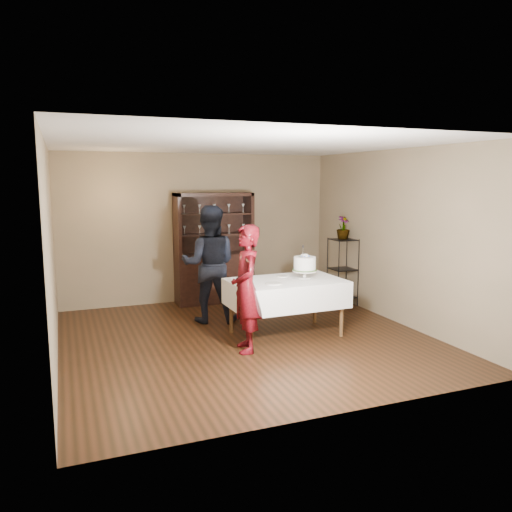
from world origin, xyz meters
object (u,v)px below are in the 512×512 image
at_px(man, 209,264).
at_px(cake, 305,265).
at_px(plant_etagere, 343,269).
at_px(potted_plant, 343,228).
at_px(china_hutch, 214,266).
at_px(cake_table, 286,293).
at_px(woman, 246,289).

bearing_deg(man, cake, 157.08).
distance_m(plant_etagere, potted_plant, 0.74).
bearing_deg(china_hutch, cake_table, -80.41).
distance_m(china_hutch, cake_table, 2.33).
distance_m(woman, potted_plant, 3.04).
height_order(woman, man, man).
distance_m(plant_etagere, man, 2.54).
height_order(cake_table, potted_plant, potted_plant).
xyz_separation_m(china_hutch, potted_plant, (2.08, -1.03, 0.73)).
relative_size(cake_table, man, 0.89).
bearing_deg(cake_table, woman, -150.63).
xyz_separation_m(china_hutch, plant_etagere, (2.08, -1.05, -0.01)).
relative_size(plant_etagere, man, 0.65).
bearing_deg(woman, plant_etagere, 133.79).
bearing_deg(plant_etagere, woman, -145.68).
bearing_deg(cake_table, china_hutch, 99.59).
height_order(cake_table, cake, cake).
distance_m(man, potted_plant, 2.57).
height_order(plant_etagere, cake, cake).
xyz_separation_m(plant_etagere, man, (-2.52, -0.16, 0.27)).
height_order(china_hutch, plant_etagere, china_hutch).
distance_m(man, cake, 1.55).
xyz_separation_m(cake_table, man, (-0.82, 1.08, 0.30)).
bearing_deg(cake, plant_etagere, 41.33).
relative_size(china_hutch, cake, 4.06).
xyz_separation_m(cake, potted_plant, (1.38, 1.24, 0.39)).
height_order(cake, potted_plant, potted_plant).
bearing_deg(potted_plant, cake_table, -143.14).
bearing_deg(potted_plant, cake, -138.18).
relative_size(woman, potted_plant, 4.08).
relative_size(cake_table, potted_plant, 4.01).
xyz_separation_m(woman, cake, (1.08, 0.46, 0.17)).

